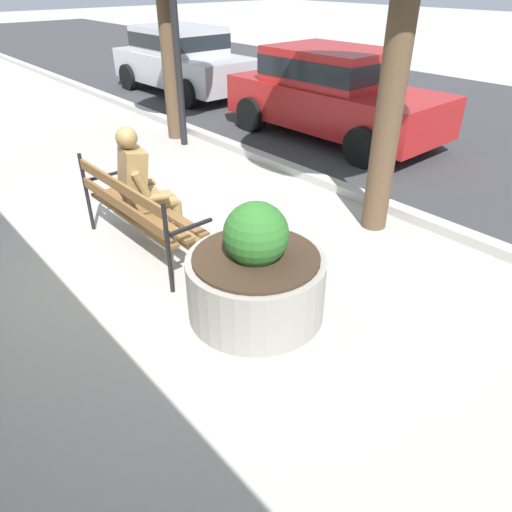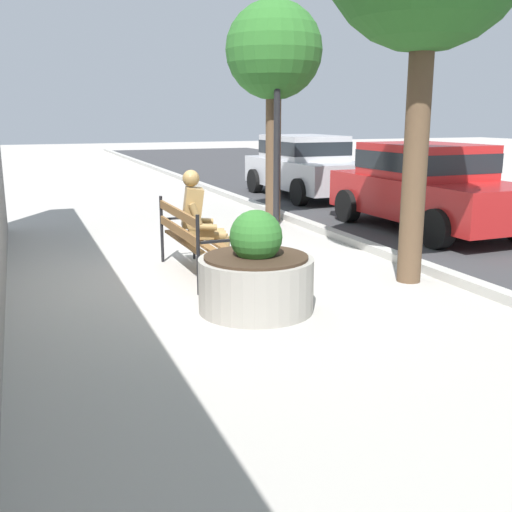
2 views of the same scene
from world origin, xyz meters
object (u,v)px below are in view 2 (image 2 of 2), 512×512
Objects in this scene: bronze_statue_seated at (204,224)px; concrete_planter at (256,276)px; parked_car_red at (426,184)px; parked_car_silver at (305,164)px; lamp_post at (277,87)px; street_tree_near_bench at (274,54)px; park_bench at (190,235)px.

bronze_statue_seated is 1.75m from concrete_planter.
parked_car_silver is at bearing 180.00° from parked_car_red.
parked_car_silver is 4.99m from parked_car_red.
concrete_planter is 0.32× the size of lamp_post.
parked_car_red is 1.06× the size of lamp_post.
lamp_post is (-2.89, 2.29, 1.88)m from bronze_statue_seated.
bronze_statue_seated is 7.97m from parked_car_silver.
street_tree_near_bench reaches higher than bronze_statue_seated.
concrete_planter is at bearing -29.19° from parked_car_silver.
lamp_post is (-1.40, -2.35, 1.71)m from parked_car_red.
street_tree_near_bench is 1.00× the size of parked_car_red.
parked_car_silver reaches higher than park_bench.
parked_car_red is (1.86, 2.22, -2.33)m from street_tree_near_bench.
bronze_statue_seated is at bearing -178.16° from concrete_planter.
concrete_planter is 5.57m from lamp_post.
lamp_post reaches higher than parked_car_red.
bronze_statue_seated reaches higher than park_bench.
park_bench is 4.36m from lamp_post.
parked_car_silver is at bearing 146.80° from lamp_post.
street_tree_near_bench reaches higher than parked_car_red.
parked_car_red is (-3.22, 4.59, 0.46)m from concrete_planter.
park_bench is 0.25m from bronze_statue_seated.
parked_car_red reaches higher than bronze_statue_seated.
park_bench is 0.46× the size of lamp_post.
bronze_statue_seated is 0.33× the size of parked_car_silver.
parked_car_silver reaches higher than concrete_planter.
parked_car_red is (-1.56, 4.85, 0.30)m from park_bench.
concrete_planter is 9.41m from parked_car_silver.
street_tree_near_bench is at bearing -35.41° from parked_car_silver.
concrete_planter is at bearing 1.84° from bronze_statue_seated.
park_bench is 0.44× the size of parked_car_red.
bronze_statue_seated is at bearing 107.14° from park_bench.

